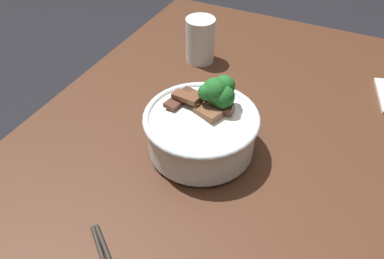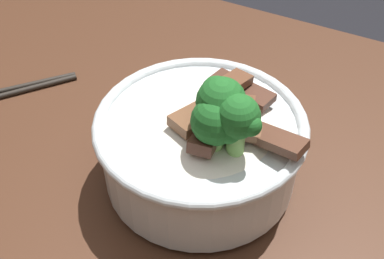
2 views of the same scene
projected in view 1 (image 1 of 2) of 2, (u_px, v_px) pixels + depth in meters
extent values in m
cube|color=#472819|center=(251.00, 176.00, 0.71)|extent=(1.23, 0.94, 0.05)
cube|color=#472819|center=(189.00, 117.00, 1.46)|extent=(0.08, 0.08, 0.76)
cylinder|color=silver|center=(201.00, 147.00, 0.73)|extent=(0.09, 0.09, 0.01)
cylinder|color=silver|center=(202.00, 131.00, 0.70)|extent=(0.20, 0.20, 0.07)
torus|color=silver|center=(202.00, 116.00, 0.68)|extent=(0.21, 0.21, 0.01)
ellipsoid|color=white|center=(202.00, 123.00, 0.69)|extent=(0.18, 0.18, 0.05)
cube|color=brown|center=(208.00, 112.00, 0.66)|extent=(0.04, 0.05, 0.01)
cube|color=#4C2B1E|center=(180.00, 98.00, 0.69)|extent=(0.07, 0.04, 0.01)
cube|color=#4C2B1E|center=(215.00, 109.00, 0.67)|extent=(0.03, 0.07, 0.02)
cube|color=brown|center=(186.00, 97.00, 0.68)|extent=(0.03, 0.06, 0.01)
cube|color=brown|center=(203.00, 96.00, 0.69)|extent=(0.04, 0.05, 0.01)
cube|color=brown|center=(216.00, 96.00, 0.70)|extent=(0.06, 0.05, 0.02)
cube|color=#563323|center=(216.00, 92.00, 0.71)|extent=(0.08, 0.04, 0.02)
cylinder|color=#7AB256|center=(223.00, 99.00, 0.69)|extent=(0.02, 0.02, 0.03)
sphere|color=#1E6023|center=(224.00, 86.00, 0.67)|extent=(0.04, 0.04, 0.04)
sphere|color=#1E6023|center=(229.00, 83.00, 0.68)|extent=(0.02, 0.02, 0.02)
sphere|color=#1E6023|center=(215.00, 86.00, 0.66)|extent=(0.02, 0.02, 0.02)
cylinder|color=#7AB256|center=(214.00, 104.00, 0.68)|extent=(0.02, 0.02, 0.03)
sphere|color=#1E6023|center=(215.00, 90.00, 0.66)|extent=(0.04, 0.04, 0.04)
sphere|color=#1E6023|center=(221.00, 87.00, 0.66)|extent=(0.02, 0.02, 0.02)
sphere|color=#1E6023|center=(206.00, 92.00, 0.65)|extent=(0.03, 0.03, 0.03)
cylinder|color=#7AB256|center=(222.00, 107.00, 0.68)|extent=(0.02, 0.02, 0.02)
sphere|color=#1E6023|center=(222.00, 97.00, 0.66)|extent=(0.04, 0.04, 0.04)
sphere|color=#1E6023|center=(227.00, 94.00, 0.67)|extent=(0.02, 0.02, 0.02)
sphere|color=#1E6023|center=(213.00, 95.00, 0.66)|extent=(0.03, 0.03, 0.03)
cylinder|color=white|center=(200.00, 59.00, 0.97)|extent=(0.07, 0.07, 0.00)
cylinder|color=white|center=(200.00, 40.00, 0.93)|extent=(0.07, 0.07, 0.11)
cylinder|color=silver|center=(200.00, 51.00, 0.95)|extent=(0.06, 0.06, 0.05)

